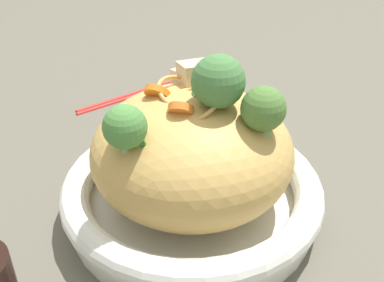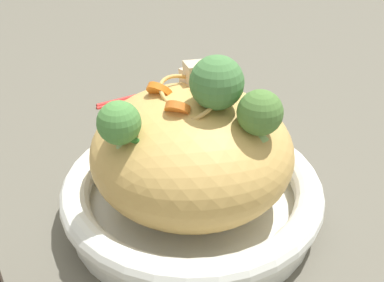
# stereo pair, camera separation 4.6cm
# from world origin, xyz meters

# --- Properties ---
(ground_plane) EXTENTS (3.00, 3.00, 0.00)m
(ground_plane) POSITION_xyz_m (0.00, 0.00, 0.00)
(ground_plane) COLOR #5B574B
(serving_bowl) EXTENTS (0.28, 0.28, 0.05)m
(serving_bowl) POSITION_xyz_m (0.00, 0.00, 0.02)
(serving_bowl) COLOR white
(serving_bowl) RESTS_ON ground_plane
(noodle_heap) EXTENTS (0.21, 0.21, 0.13)m
(noodle_heap) POSITION_xyz_m (0.00, 0.00, 0.08)
(noodle_heap) COLOR tan
(noodle_heap) RESTS_ON serving_bowl
(broccoli_florets) EXTENTS (0.08, 0.18, 0.08)m
(broccoli_florets) POSITION_xyz_m (-0.03, -0.01, 0.15)
(broccoli_florets) COLOR #A3C171
(broccoli_florets) RESTS_ON serving_bowl
(carrot_coins) EXTENTS (0.07, 0.14, 0.04)m
(carrot_coins) POSITION_xyz_m (0.01, -0.01, 0.13)
(carrot_coins) COLOR orange
(carrot_coins) RESTS_ON serving_bowl
(zucchini_slices) EXTENTS (0.08, 0.14, 0.04)m
(zucchini_slices) POSITION_xyz_m (-0.01, 0.02, 0.13)
(zucchini_slices) COLOR beige
(zucchini_slices) RESTS_ON serving_bowl
(chicken_chunks) EXTENTS (0.07, 0.04, 0.05)m
(chicken_chunks) POSITION_xyz_m (0.06, -0.02, 0.13)
(chicken_chunks) COLOR beige
(chicken_chunks) RESTS_ON serving_bowl
(chopsticks_pair) EXTENTS (0.10, 0.22, 0.01)m
(chopsticks_pair) POSITION_xyz_m (0.31, 0.00, 0.00)
(chopsticks_pair) COLOR red
(chopsticks_pair) RESTS_ON ground_plane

